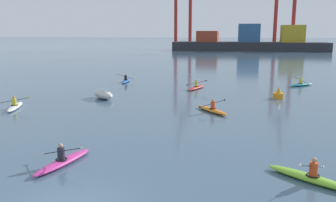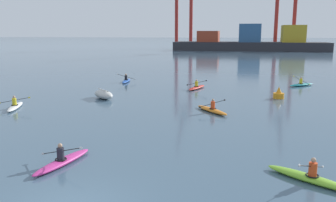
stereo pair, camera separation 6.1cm
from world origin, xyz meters
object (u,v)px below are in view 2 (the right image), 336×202
(kayak_orange, at_px, (212,110))
(kayak_blue, at_px, (126,81))
(capsized_dinghy, at_px, (104,95))
(kayak_magenta, at_px, (62,161))
(channel_buoy, at_px, (279,94))
(kayak_white, at_px, (15,106))
(kayak_red, at_px, (197,87))
(kayak_teal, at_px, (301,84))
(container_barge, at_px, (251,42))
(kayak_lime, at_px, (310,177))

(kayak_orange, bearing_deg, kayak_blue, 129.68)
(capsized_dinghy, relative_size, kayak_magenta, 0.77)
(channel_buoy, bearing_deg, kayak_magenta, -119.97)
(capsized_dinghy, distance_m, kayak_white, 6.92)
(kayak_orange, bearing_deg, kayak_white, -172.34)
(kayak_red, xyz_separation_m, kayak_white, (-11.72, -11.78, -0.00))
(kayak_blue, bearing_deg, channel_buoy, -22.95)
(kayak_teal, bearing_deg, kayak_orange, -119.27)
(capsized_dinghy, height_order, channel_buoy, channel_buoy)
(kayak_orange, distance_m, kayak_teal, 16.16)
(capsized_dinghy, xyz_separation_m, kayak_magenta, (4.16, -14.34, -0.18))
(kayak_orange, distance_m, kayak_red, 10.17)
(kayak_orange, relative_size, kayak_magenta, 0.86)
(kayak_white, bearing_deg, kayak_magenta, -46.22)
(kayak_red, bearing_deg, container_barge, 85.54)
(container_barge, xyz_separation_m, kayak_magenta, (-8.89, -99.87, -2.41))
(kayak_orange, bearing_deg, kayak_red, 103.76)
(container_barge, relative_size, channel_buoy, 46.28)
(capsized_dinghy, relative_size, kayak_orange, 0.90)
(kayak_teal, bearing_deg, kayak_white, -144.03)
(kayak_blue, height_order, kayak_white, kayak_blue)
(container_barge, distance_m, kayak_white, 92.28)
(channel_buoy, height_order, kayak_red, channel_buoy)
(kayak_teal, relative_size, kayak_lime, 0.94)
(container_barge, relative_size, kayak_teal, 15.68)
(container_barge, distance_m, kayak_red, 79.00)
(kayak_orange, bearing_deg, container_barge, 87.60)
(kayak_lime, bearing_deg, kayak_white, 154.52)
(capsized_dinghy, relative_size, kayak_white, 0.79)
(capsized_dinghy, xyz_separation_m, kayak_teal, (17.23, 11.03, -0.18))
(kayak_magenta, distance_m, kayak_lime, 9.80)
(kayak_magenta, height_order, kayak_blue, kayak_blue)
(channel_buoy, height_order, kayak_blue, channel_buoy)
(kayak_orange, height_order, kayak_magenta, kayak_magenta)
(kayak_lime, bearing_deg, kayak_orange, 113.09)
(kayak_magenta, bearing_deg, kayak_orange, 65.36)
(container_barge, height_order, kayak_blue, container_barge)
(kayak_white, bearing_deg, kayak_red, 45.15)
(kayak_orange, xyz_separation_m, kayak_lime, (4.63, -10.85, 0.00))
(kayak_lime, bearing_deg, kayak_red, 108.77)
(channel_buoy, distance_m, kayak_blue, 17.13)
(container_barge, bearing_deg, kayak_lime, -89.48)
(capsized_dinghy, height_order, kayak_blue, kayak_blue)
(kayak_orange, distance_m, kayak_blue, 16.91)
(kayak_red, relative_size, kayak_white, 1.01)
(kayak_red, distance_m, kayak_blue, 8.94)
(channel_buoy, bearing_deg, kayak_orange, -128.17)
(kayak_blue, bearing_deg, kayak_white, -102.66)
(kayak_teal, distance_m, kayak_lime, 25.16)
(channel_buoy, distance_m, kayak_white, 20.82)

